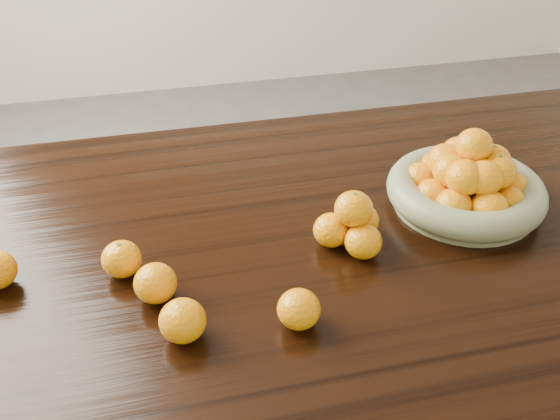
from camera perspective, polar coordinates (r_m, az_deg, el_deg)
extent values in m
cube|color=black|center=(1.19, -1.57, -3.61)|extent=(2.00, 1.00, 0.04)
cube|color=black|center=(2.07, 21.93, -0.69)|extent=(0.08, 0.08, 0.71)
cylinder|color=gray|center=(1.33, 16.40, 0.67)|extent=(0.28, 0.28, 0.01)
torus|color=gray|center=(1.31, 16.61, 1.75)|extent=(0.32, 0.32, 0.06)
ellipsoid|color=#FF9C07|center=(1.33, 20.35, 2.00)|extent=(0.07, 0.07, 0.06)
ellipsoid|color=#FF9C07|center=(1.37, 18.55, 3.48)|extent=(0.08, 0.08, 0.07)
ellipsoid|color=#FF9C07|center=(1.37, 16.33, 3.80)|extent=(0.07, 0.07, 0.06)
ellipsoid|color=#FF9C07|center=(1.35, 14.24, 3.86)|extent=(0.08, 0.08, 0.07)
ellipsoid|color=#FF9C07|center=(1.31, 12.75, 2.90)|extent=(0.07, 0.07, 0.06)
ellipsoid|color=#FF9C07|center=(1.26, 13.76, 1.38)|extent=(0.07, 0.07, 0.06)
ellipsoid|color=#FF9C07|center=(1.24, 15.57, 0.39)|extent=(0.07, 0.07, 0.07)
ellipsoid|color=#FF9C07|center=(1.25, 18.58, 0.14)|extent=(0.07, 0.07, 0.07)
ellipsoid|color=#FF9C07|center=(1.29, 20.18, 0.74)|extent=(0.06, 0.06, 0.06)
ellipsoid|color=#FF9C07|center=(1.30, 16.91, 1.99)|extent=(0.07, 0.07, 0.06)
ellipsoid|color=#FF9C07|center=(1.31, 18.83, 4.20)|extent=(0.08, 0.08, 0.07)
ellipsoid|color=#FF9C07|center=(1.33, 17.24, 4.79)|extent=(0.06, 0.06, 0.06)
ellipsoid|color=#FF9C07|center=(1.32, 16.07, 4.95)|extent=(0.08, 0.08, 0.07)
ellipsoid|color=#FF9C07|center=(1.29, 14.90, 4.36)|extent=(0.07, 0.07, 0.07)
ellipsoid|color=#FF9C07|center=(1.26, 15.36, 3.46)|extent=(0.07, 0.07, 0.07)
ellipsoid|color=#FF9C07|center=(1.24, 16.53, 2.88)|extent=(0.07, 0.07, 0.07)
ellipsoid|color=#FF9C07|center=(1.25, 18.14, 2.82)|extent=(0.07, 0.07, 0.07)
ellipsoid|color=#FF9C07|center=(1.28, 19.23, 3.34)|extent=(0.07, 0.07, 0.07)
ellipsoid|color=#FF9C07|center=(1.27, 17.33, 5.66)|extent=(0.07, 0.07, 0.07)
ellipsoid|color=#FF9C07|center=(1.14, 7.62, -2.87)|extent=(0.07, 0.07, 0.06)
ellipsoid|color=#FF9C07|center=(1.19, 7.41, -0.96)|extent=(0.07, 0.07, 0.06)
ellipsoid|color=#FF9C07|center=(1.16, 4.73, -1.84)|extent=(0.07, 0.07, 0.06)
ellipsoid|color=#FF9C07|center=(1.13, 6.75, 0.11)|extent=(0.07, 0.07, 0.07)
ellipsoid|color=#FF9C07|center=(1.12, -14.28, -4.36)|extent=(0.07, 0.07, 0.07)
ellipsoid|color=#FF9C07|center=(0.98, -8.89, -9.97)|extent=(0.07, 0.07, 0.07)
ellipsoid|color=#FF9C07|center=(0.99, 1.73, -9.05)|extent=(0.07, 0.07, 0.06)
ellipsoid|color=#FF9C07|center=(1.06, -11.32, -6.57)|extent=(0.07, 0.07, 0.07)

